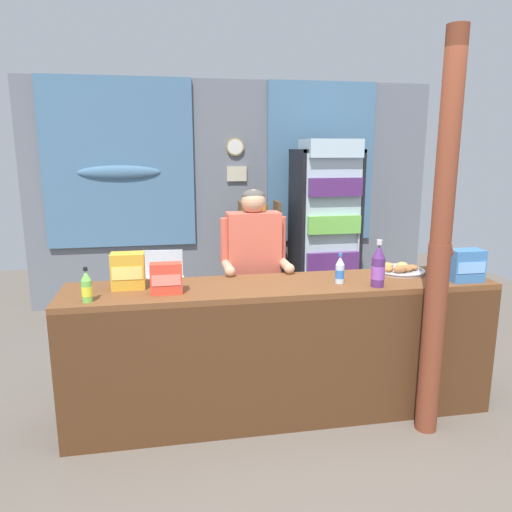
% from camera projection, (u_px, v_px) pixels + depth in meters
% --- Properties ---
extents(ground_plane, '(8.30, 8.30, 0.00)m').
position_uv_depth(ground_plane, '(267.00, 362.00, 4.49)').
color(ground_plane, '#665B51').
extents(back_wall_curtained, '(4.99, 0.22, 2.72)m').
position_uv_depth(back_wall_curtained, '(232.00, 190.00, 6.07)').
color(back_wall_curtained, slate).
rests_on(back_wall_curtained, ground).
extents(stall_counter, '(3.02, 0.60, 0.99)m').
position_uv_depth(stall_counter, '(286.00, 341.00, 3.41)').
color(stall_counter, brown).
rests_on(stall_counter, ground).
extents(timber_post, '(0.17, 0.15, 2.63)m').
position_uv_depth(timber_post, '(439.00, 252.00, 3.15)').
color(timber_post, brown).
rests_on(timber_post, ground).
extents(drink_fridge, '(0.72, 0.70, 2.02)m').
position_uv_depth(drink_fridge, '(326.00, 220.00, 5.72)').
color(drink_fridge, black).
rests_on(drink_fridge, ground).
extents(bottle_shelf_rack, '(0.48, 0.28, 1.30)m').
position_uv_depth(bottle_shelf_rack, '(259.00, 252.00, 5.96)').
color(bottle_shelf_rack, brown).
rests_on(bottle_shelf_rack, ground).
extents(plastic_lawn_chair, '(0.48, 0.48, 0.86)m').
position_uv_depth(plastic_lawn_chair, '(163.00, 287.00, 5.15)').
color(plastic_lawn_chair, silver).
rests_on(plastic_lawn_chair, ground).
extents(shopkeeper, '(0.53, 0.42, 1.61)m').
position_uv_depth(shopkeeper, '(254.00, 263.00, 3.92)').
color(shopkeeper, '#28282D').
rests_on(shopkeeper, ground).
extents(soda_bottle_grape_soda, '(0.09, 0.09, 0.33)m').
position_uv_depth(soda_bottle_grape_soda, '(378.00, 267.00, 3.33)').
color(soda_bottle_grape_soda, '#56286B').
rests_on(soda_bottle_grape_soda, stall_counter).
extents(soda_bottle_lime_soda, '(0.06, 0.06, 0.22)m').
position_uv_depth(soda_bottle_lime_soda, '(87.00, 287.00, 3.01)').
color(soda_bottle_lime_soda, '#75C64C').
rests_on(soda_bottle_lime_soda, stall_counter).
extents(soda_bottle_water, '(0.06, 0.06, 0.21)m').
position_uv_depth(soda_bottle_water, '(340.00, 271.00, 3.43)').
color(soda_bottle_water, silver).
rests_on(soda_bottle_water, stall_counter).
extents(snack_box_choco_powder, '(0.22, 0.15, 0.24)m').
position_uv_depth(snack_box_choco_powder, '(128.00, 271.00, 3.30)').
color(snack_box_choco_powder, gold).
rests_on(snack_box_choco_powder, stall_counter).
extents(snack_box_biscuit, '(0.23, 0.15, 0.23)m').
position_uv_depth(snack_box_biscuit, '(466.00, 265.00, 3.48)').
color(snack_box_biscuit, '#3D75B7').
rests_on(snack_box_biscuit, stall_counter).
extents(snack_box_crackers, '(0.20, 0.11, 0.20)m').
position_uv_depth(snack_box_crackers, '(166.00, 278.00, 3.18)').
color(snack_box_crackers, '#E5422D').
rests_on(snack_box_crackers, stall_counter).
extents(pastry_tray, '(0.37, 0.37, 0.07)m').
position_uv_depth(pastry_tray, '(400.00, 270.00, 3.74)').
color(pastry_tray, '#BCBCC1').
rests_on(pastry_tray, stall_counter).
extents(banana_bunch, '(0.28, 0.06, 0.16)m').
position_uv_depth(banana_bunch, '(442.00, 261.00, 3.86)').
color(banana_bunch, '#DBCC42').
rests_on(banana_bunch, stall_counter).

